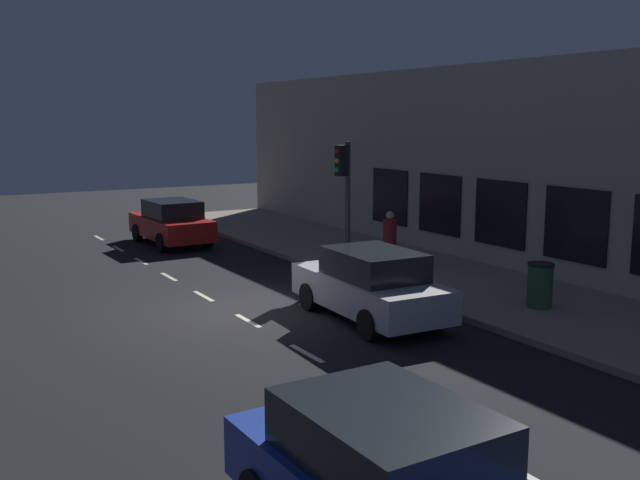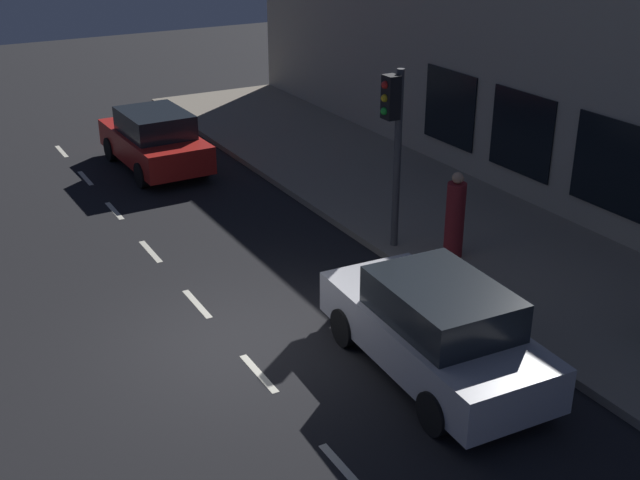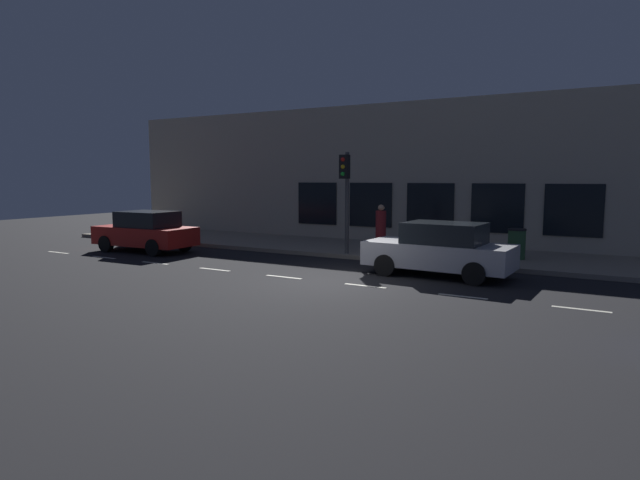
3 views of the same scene
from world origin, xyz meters
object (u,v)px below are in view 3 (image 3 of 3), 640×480
parked_car_2 (440,249)px  trash_bin (517,244)px  traffic_light (346,185)px  parked_car_1 (146,232)px  pedestrian_0 (381,231)px

parked_car_2 → trash_bin: bearing=-20.4°
traffic_light → parked_car_2: bearing=-115.2°
parked_car_1 → traffic_light: bearing=-73.6°
trash_bin → traffic_light: bearing=106.9°
traffic_light → pedestrian_0: 2.11m
parked_car_1 → pedestrian_0: size_ratio=2.32×
parked_car_1 → parked_car_2: size_ratio=0.95×
traffic_light → parked_car_1: size_ratio=0.89×
pedestrian_0 → trash_bin: (0.88, -4.57, -0.30)m
parked_car_1 → parked_car_2: same height
trash_bin → pedestrian_0: bearing=100.9°
parked_car_1 → pedestrian_0: pedestrian_0 is taller
traffic_light → trash_bin: (1.70, -5.59, -1.95)m
traffic_light → parked_car_1: bearing=107.8°
parked_car_1 → parked_car_2: 11.55m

